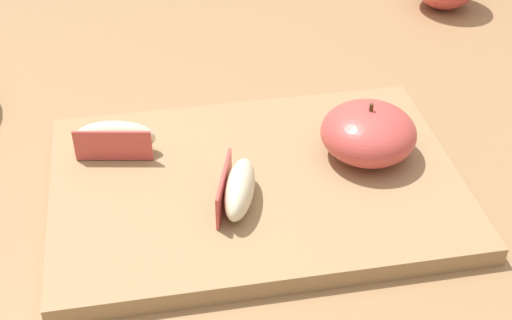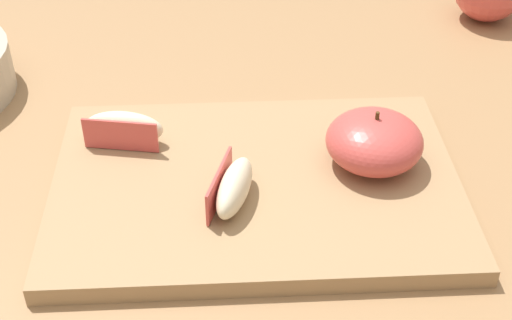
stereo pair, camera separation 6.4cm
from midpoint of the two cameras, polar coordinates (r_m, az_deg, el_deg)
dining_table at (r=0.73m, az=-3.33°, el=-8.03°), size 1.32×0.99×0.76m
cutting_board at (r=0.66m, az=2.78°, el=-2.11°), size 0.36×0.25×0.02m
apple_half_skin_up at (r=0.67m, az=11.93°, el=1.34°), size 0.09×0.09×0.06m
apple_wedge_right at (r=0.61m, az=1.19°, el=-2.25°), size 0.05×0.08×0.03m
apple_wedge_back at (r=0.69m, az=-7.67°, el=2.39°), size 0.08×0.04×0.03m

